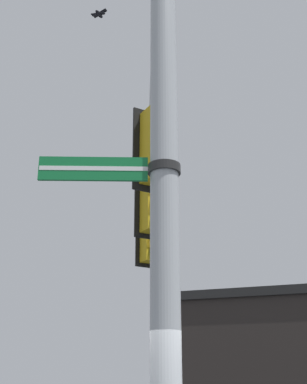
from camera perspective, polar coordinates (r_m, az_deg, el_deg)
name	(u,v)px	position (r m, az deg, el deg)	size (l,w,h in m)	color
signal_pole	(165,242)	(4.35, 1.25, -5.49)	(0.25, 0.25, 6.44)	#ADB2B7
mast_arm	(153,153)	(9.15, -0.03, 4.26)	(0.20, 0.20, 8.21)	#ADB2B7
traffic_light_nearest_pole	(157,146)	(7.05, 0.43, 5.10)	(0.54, 0.49, 1.31)	black
traffic_light_mid_inner	(153,203)	(9.18, -0.02, -1.18)	(0.54, 0.49, 1.31)	black
traffic_light_mid_outer	(151,238)	(11.37, -0.30, -5.06)	(0.54, 0.49, 1.31)	black
street_name_sign	(129,169)	(4.56, -2.70, 2.50)	(1.11, 0.69, 0.22)	#147238
bird_flying	(99,14)	(9.24, -5.98, 18.82)	(0.21, 0.27, 0.08)	black
storefront_building	(307,372)	(19.93, 16.45, -18.39)	(10.06, 10.36, 5.21)	#282321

